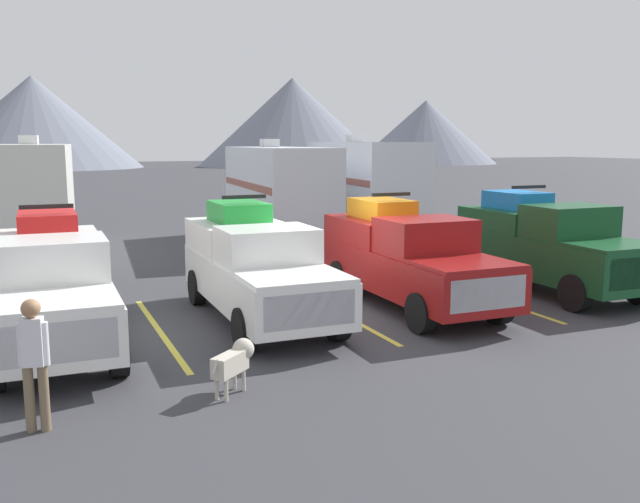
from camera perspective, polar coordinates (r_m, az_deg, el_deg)
ground_plane at (r=15.08m, az=1.23°, el=-4.96°), size 240.00×240.00×0.00m
pickup_truck_a at (r=13.27m, az=-21.60°, el=-2.48°), size 2.13×5.85×2.51m
pickup_truck_b at (r=14.30m, az=-5.43°, el=-1.12°), size 2.15×5.70×2.55m
pickup_truck_c at (r=15.48m, az=7.34°, el=-0.36°), size 2.16×5.66×2.51m
pickup_truck_d at (r=17.87m, az=18.57°, el=0.67°), size 2.24×5.42×2.58m
lot_stripe_b at (r=13.80m, az=-13.31°, el=-6.54°), size 0.12×5.50×0.01m
lot_stripe_c at (r=14.91m, az=1.53°, el=-5.11°), size 0.12×5.50×0.01m
lot_stripe_d at (r=16.86m, az=13.57°, el=-3.68°), size 0.12×5.50×0.01m
lot_stripe_e at (r=19.40m, az=22.77°, el=-2.48°), size 0.12×5.50×0.01m
camper_trailer_a at (r=24.33m, az=-23.23°, el=4.61°), size 3.19×8.55×3.91m
camper_trailer_b at (r=24.86m, az=-3.54°, el=5.29°), size 3.01×9.00×3.80m
camper_trailer_c at (r=26.74m, az=3.78°, el=5.75°), size 2.99×8.34×3.98m
person_b at (r=9.42m, az=-22.90°, el=-8.09°), size 0.38×0.26×1.74m
dog at (r=10.24m, az=-7.12°, el=-8.93°), size 0.80×0.72×0.77m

